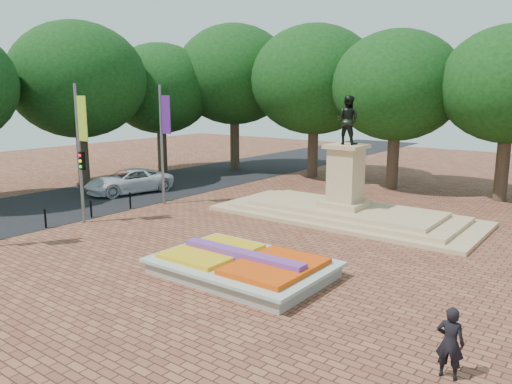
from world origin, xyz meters
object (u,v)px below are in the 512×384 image
at_px(monument, 345,201).
at_px(van, 129,181).
at_px(flower_bed, 243,265).
at_px(pedestrian, 450,343).

xyz_separation_m(monument, van, (-14.51, -2.61, -0.09)).
bearing_deg(flower_bed, pedestrian, -16.33).
bearing_deg(van, pedestrian, -7.49).
relative_size(van, pedestrian, 3.25).
bearing_deg(pedestrian, flower_bed, -20.81).
bearing_deg(flower_bed, monument, 95.87).
height_order(flower_bed, pedestrian, pedestrian).
bearing_deg(van, flower_bed, -10.46).
distance_m(flower_bed, van, 17.21).
relative_size(flower_bed, van, 1.11).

